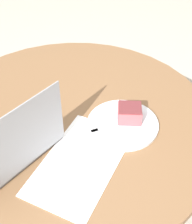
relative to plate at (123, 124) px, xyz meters
The scene contains 7 objects.
ground_plane 0.78m from the plate, 53.10° to the right, with size 12.00×12.00×0.00m, color #B7AD9E.
dining_table 0.27m from the plate, 53.10° to the right, with size 1.07×1.07×0.75m.
paper_document 0.22m from the plate, 11.43° to the left, with size 0.44×0.37×0.00m.
plate is the anchor object (origin of this frame).
cake_slice 0.05m from the plate, behind, with size 0.11×0.11×0.06m.
fork 0.06m from the plate, 14.44° to the right, with size 0.17×0.06×0.00m.
laptop 0.39m from the plate, 17.52° to the right, with size 0.35×0.28×0.25m.
Camera 1 is at (0.45, 0.73, 1.53)m, focal length 50.00 mm.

